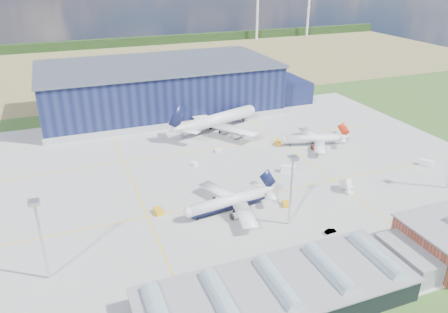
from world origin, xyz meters
The scene contains 21 objects.
ground centered at (0.00, 0.00, 0.00)m, with size 600.00×600.00×0.00m, color #33531F.
apron centered at (0.00, 10.00, 0.03)m, with size 220.00×160.00×0.08m.
farmland centered at (0.00, 220.00, 0.00)m, with size 600.00×220.00×0.01m, color olive.
treeline centered at (0.00, 300.00, 4.00)m, with size 600.00×8.00×8.00m, color black.
hangar centered at (2.81, 94.80, 11.62)m, with size 145.00×62.00×26.10m.
glass_concourse centered at (-6.45, -60.00, 3.69)m, with size 78.00×23.00×8.60m.
light_mast_west centered at (-60.00, -30.00, 15.43)m, with size 2.60×2.60×23.00m.
light_mast_center centered at (10.00, -30.00, 15.43)m, with size 2.60×2.60×23.00m.
airliner_navy centered at (-4.81, -16.08, 5.67)m, with size 34.80×34.04×11.35m, color silver, non-canonical shape.
airliner_red centered at (50.52, 22.00, 5.11)m, with size 31.33×30.64×10.21m, color silver, non-canonical shape.
airliner_widebody centered at (18.58, 55.00, 8.62)m, with size 52.87×51.72×17.24m, color silver, non-canonical shape.
gse_tug_a centered at (-26.26, -9.22, 0.82)m, with size 2.39×3.92×1.63m, color gold.
gse_tug_b centered at (14.56, -20.03, 0.72)m, with size 2.23×3.34×1.45m, color gold.
gse_van_a centered at (27.87, 2.68, 1.25)m, with size 2.51×5.75×2.51m, color silver.
gse_cart_a centered at (-4.24, 21.47, 0.69)m, with size 2.13×3.20×1.39m, color silver.
gse_van_b centered at (81.99, -12.50, 1.17)m, with size 2.34×5.11×2.34m, color silver.
gse_tug_c centered at (36.74, 28.08, 0.79)m, with size 2.26×3.61×1.58m, color gold.
gse_cart_b centered at (9.59, 30.10, 0.66)m, with size 2.04×3.05×1.32m, color silver.
gse_van_c centered at (21.15, -46.00, 1.12)m, with size 2.25×4.68×2.25m, color silver.
airstair centered at (39.40, -18.18, 1.66)m, with size 2.08×5.20×3.33m, color silver.
car_b centered at (19.32, -38.94, 0.62)m, with size 1.31×3.76×1.24m, color #99999E.
Camera 1 is at (-50.68, -130.04, 74.72)m, focal length 35.00 mm.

